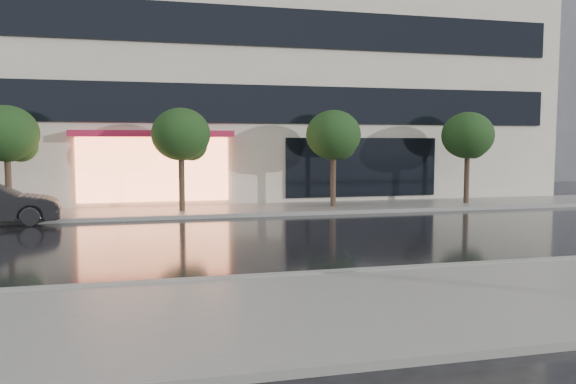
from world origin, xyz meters
name	(u,v)px	position (x,y,z in m)	size (l,w,h in m)	color
ground	(346,265)	(0.00, 0.00, 0.00)	(120.00, 120.00, 0.00)	black
sidewalk_near	(414,304)	(0.00, -3.25, 0.06)	(60.00, 4.50, 0.12)	slate
sidewalk_far	(259,209)	(0.00, 10.25, 0.06)	(60.00, 3.50, 0.12)	slate
curb_near	(363,272)	(0.00, -1.00, 0.07)	(60.00, 0.25, 0.14)	gray
curb_far	(268,214)	(0.00, 8.50, 0.07)	(60.00, 0.25, 0.14)	gray
office_building	(230,20)	(0.00, 17.97, 9.00)	(30.00, 12.76, 18.00)	beige
bg_building_right	(536,76)	(26.00, 28.00, 8.00)	(12.00, 12.00, 16.00)	#4C4C54
tree_far_west	(8,136)	(-8.94, 10.03, 2.92)	(2.20, 2.20, 3.99)	#33261C
tree_mid_west	(183,136)	(-2.94, 10.03, 2.92)	(2.20, 2.20, 3.99)	#33261C
tree_mid_east	(335,137)	(3.06, 10.03, 2.92)	(2.20, 2.20, 3.99)	#33261C
tree_far_east	(469,137)	(9.06, 10.03, 2.92)	(2.20, 2.20, 3.99)	#33261C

